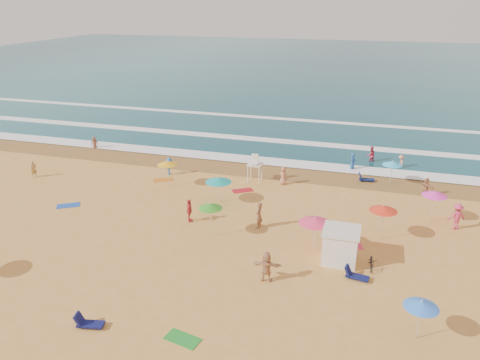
# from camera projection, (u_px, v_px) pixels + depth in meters

# --- Properties ---
(ground) EXTENTS (220.00, 220.00, 0.00)m
(ground) POSITION_uv_depth(u_px,v_px,m) (229.00, 232.00, 32.07)
(ground) COLOR gold
(ground) RESTS_ON ground
(ocean) EXTENTS (220.00, 140.00, 0.18)m
(ocean) POSITION_uv_depth(u_px,v_px,m) (340.00, 67.00, 107.00)
(ocean) COLOR #0C4756
(ocean) RESTS_ON ground
(wet_sand) EXTENTS (220.00, 220.00, 0.00)m
(wet_sand) POSITION_uv_depth(u_px,v_px,m) (270.00, 171.00, 43.22)
(wet_sand) COLOR olive
(wet_sand) RESTS_ON ground
(surf_foam) EXTENTS (200.00, 18.70, 0.05)m
(surf_foam) POSITION_uv_depth(u_px,v_px,m) (288.00, 144.00, 51.05)
(surf_foam) COLOR white
(surf_foam) RESTS_ON ground
(cabana) EXTENTS (2.00, 2.00, 2.00)m
(cabana) POSITION_uv_depth(u_px,v_px,m) (340.00, 246.00, 28.30)
(cabana) COLOR silver
(cabana) RESTS_ON ground
(cabana_roof) EXTENTS (2.20, 2.20, 0.12)m
(cabana_roof) POSITION_uv_depth(u_px,v_px,m) (342.00, 231.00, 27.91)
(cabana_roof) COLOR silver
(cabana_roof) RESTS_ON cabana
(bicycle) EXTENTS (0.61, 1.56, 0.81)m
(bicycle) POSITION_uv_depth(u_px,v_px,m) (372.00, 262.00, 27.75)
(bicycle) COLOR black
(bicycle) RESTS_ON ground
(lifeguard_stand) EXTENTS (1.20, 1.20, 2.10)m
(lifeguard_stand) POSITION_uv_depth(u_px,v_px,m) (255.00, 170.00, 40.62)
(lifeguard_stand) COLOR white
(lifeguard_stand) RESTS_ON ground
(beach_umbrellas) EXTENTS (65.98, 26.51, 0.74)m
(beach_umbrellas) POSITION_uv_depth(u_px,v_px,m) (272.00, 208.00, 30.85)
(beach_umbrellas) COLOR orange
(beach_umbrellas) RESTS_ON ground
(loungers) EXTENTS (55.52, 24.57, 0.34)m
(loungers) POSITION_uv_depth(u_px,v_px,m) (396.00, 269.00, 27.50)
(loungers) COLOR #0E1A48
(loungers) RESTS_ON ground
(towels) EXTENTS (39.64, 22.19, 0.03)m
(towels) POSITION_uv_depth(u_px,v_px,m) (256.00, 251.00, 29.69)
(towels) COLOR red
(towels) RESTS_ON ground
(beachgoers) EXTENTS (42.75, 23.71, 2.14)m
(beachgoers) POSITION_uv_depth(u_px,v_px,m) (284.00, 193.00, 36.54)
(beachgoers) COLOR tan
(beachgoers) RESTS_ON ground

